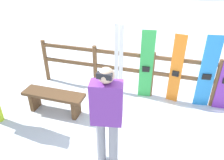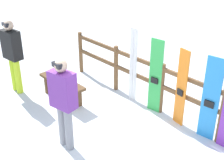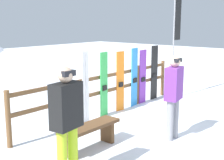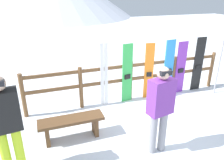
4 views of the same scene
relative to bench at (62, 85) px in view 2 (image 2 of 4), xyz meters
The scene contains 9 objects.
ground_plane 1.88m from the bench, 14.81° to the right, with size 40.00×40.00×0.00m, color white.
fence 2.17m from the bench, 33.65° to the left, with size 5.46×0.10×1.08m.
bench is the anchor object (origin of this frame).
person_black 1.33m from the bench, 151.52° to the right, with size 0.48×0.30×1.69m.
person_purple 1.78m from the bench, 31.89° to the right, with size 0.47×0.32×1.65m.
ski_pair_white 1.61m from the bench, 47.51° to the left, with size 0.20×0.02×1.64m.
snowboard_green 2.06m from the bench, 34.24° to the left, with size 0.29×0.08×1.57m.
snowboard_orange 2.59m from the bench, 26.32° to the left, with size 0.25×0.09×1.54m.
snowboard_blue 3.15m from the bench, 21.32° to the left, with size 0.31×0.09×1.58m.
Camera 2 is at (3.41, -2.78, 3.50)m, focal length 50.00 mm.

